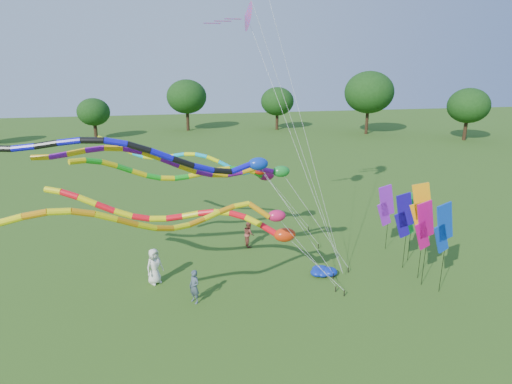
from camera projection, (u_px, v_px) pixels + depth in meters
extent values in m
plane|color=#2C5516|center=(323.00, 330.00, 17.71)|extent=(160.00, 160.00, 0.00)
cylinder|color=#382314|center=(467.00, 129.00, 63.61)|extent=(0.50, 0.50, 2.43)
ellipsoid|color=#14390F|center=(470.00, 107.00, 62.70)|extent=(5.12, 5.12, 4.36)
cylinder|color=#382314|center=(368.00, 120.00, 70.66)|extent=(0.50, 0.50, 3.02)
ellipsoid|color=#14390F|center=(369.00, 96.00, 69.52)|extent=(6.38, 6.38, 5.42)
cylinder|color=#382314|center=(276.00, 120.00, 73.12)|extent=(0.50, 0.50, 2.53)
ellipsoid|color=#14390F|center=(277.00, 100.00, 72.16)|extent=(5.35, 5.35, 4.54)
cylinder|color=#382314|center=(187.00, 119.00, 70.65)|extent=(0.50, 0.50, 3.41)
ellipsoid|color=#14390F|center=(186.00, 91.00, 69.35)|extent=(7.21, 7.21, 6.13)
cylinder|color=#382314|center=(94.00, 130.00, 63.11)|extent=(0.50, 0.50, 2.20)
ellipsoid|color=#14390F|center=(92.00, 110.00, 62.28)|extent=(4.64, 4.64, 3.94)
cylinder|color=black|center=(344.00, 293.00, 20.22)|extent=(0.05, 0.05, 0.30)
cylinder|color=silver|center=(315.00, 263.00, 19.90)|extent=(0.02, 0.02, 3.97)
ellipsoid|color=red|center=(285.00, 235.00, 19.62)|extent=(1.02, 0.66, 0.66)
cylinder|color=#F90D1A|center=(269.00, 230.00, 19.72)|extent=(0.30, 0.30, 0.86)
cylinder|color=yellow|center=(253.00, 221.00, 19.85)|extent=(0.30, 0.30, 0.83)
cylinder|color=#F90D1A|center=(238.00, 215.00, 19.99)|extent=(0.30, 0.30, 0.78)
cylinder|color=yellow|center=(222.00, 212.00, 20.11)|extent=(0.30, 0.30, 0.76)
cylinder|color=#F90D1A|center=(206.00, 213.00, 20.21)|extent=(0.30, 0.30, 0.76)
cylinder|color=yellow|center=(191.00, 215.00, 20.27)|extent=(0.30, 0.30, 0.77)
cylinder|color=#F90D1A|center=(175.00, 217.00, 20.26)|extent=(0.30, 0.30, 0.77)
cylinder|color=yellow|center=(158.00, 219.00, 20.18)|extent=(0.30, 0.30, 0.77)
cylinder|color=#F90D1A|center=(141.00, 218.00, 20.03)|extent=(0.30, 0.30, 0.80)
cylinder|color=yellow|center=(123.00, 214.00, 19.84)|extent=(0.30, 0.30, 0.83)
cylinder|color=#F90D1A|center=(105.00, 208.00, 19.64)|extent=(0.30, 0.30, 0.85)
cylinder|color=yellow|center=(87.00, 201.00, 19.47)|extent=(0.30, 0.30, 0.84)
cylinder|color=#F90D1A|center=(70.00, 195.00, 19.37)|extent=(0.30, 0.30, 0.79)
cylinder|color=yellow|center=(53.00, 191.00, 19.37)|extent=(0.30, 0.30, 0.76)
cylinder|color=black|center=(336.00, 289.00, 20.62)|extent=(0.05, 0.05, 0.30)
cylinder|color=silver|center=(308.00, 254.00, 19.24)|extent=(0.02, 0.02, 5.37)
ellipsoid|color=#D8184F|center=(277.00, 216.00, 17.90)|extent=(0.78, 0.50, 0.50)
cylinder|color=orange|center=(259.00, 210.00, 17.74)|extent=(0.23, 0.23, 1.02)
cylinder|color=yellow|center=(241.00, 205.00, 17.60)|extent=(0.23, 0.23, 0.68)
cylinder|color=orange|center=(226.00, 209.00, 17.32)|extent=(0.23, 0.23, 0.69)
cylinder|color=yellow|center=(211.00, 216.00, 16.99)|extent=(0.23, 0.23, 0.70)
cylinder|color=orange|center=(196.00, 222.00, 16.61)|extent=(0.23, 0.23, 0.70)
cylinder|color=yellow|center=(181.00, 227.00, 16.17)|extent=(0.23, 0.23, 0.71)
cylinder|color=orange|center=(164.00, 228.00, 15.67)|extent=(0.23, 0.23, 0.74)
cylinder|color=yellow|center=(146.00, 226.00, 15.13)|extent=(0.23, 0.23, 0.77)
cylinder|color=orange|center=(127.00, 222.00, 14.60)|extent=(0.23, 0.23, 0.78)
cylinder|color=yellow|center=(106.00, 217.00, 14.12)|extent=(0.23, 0.23, 0.76)
cylinder|color=orange|center=(83.00, 213.00, 13.70)|extent=(0.23, 0.23, 0.71)
cylinder|color=yellow|center=(59.00, 212.00, 13.39)|extent=(0.23, 0.23, 0.69)
cylinder|color=orange|center=(35.00, 214.00, 13.17)|extent=(0.23, 0.23, 0.70)
cylinder|color=yellow|center=(10.00, 220.00, 13.03)|extent=(0.23, 0.23, 0.72)
cylinder|color=black|center=(348.00, 270.00, 22.51)|extent=(0.05, 0.05, 0.30)
cylinder|color=silver|center=(317.00, 222.00, 21.23)|extent=(0.02, 0.02, 6.66)
ellipsoid|color=#178025|center=(281.00, 171.00, 19.99)|extent=(0.83, 0.53, 0.53)
cylinder|color=#730C8D|center=(265.00, 170.00, 20.02)|extent=(0.24, 0.24, 0.87)
cylinder|color=#EFAB0C|center=(249.00, 170.00, 20.00)|extent=(0.24, 0.24, 0.75)
cylinder|color=#730C8D|center=(234.00, 174.00, 19.70)|extent=(0.24, 0.24, 0.75)
cylinder|color=#EFAB0C|center=(219.00, 175.00, 19.35)|extent=(0.24, 0.24, 0.76)
cylinder|color=#730C8D|center=(204.00, 173.00, 18.95)|extent=(0.24, 0.24, 0.79)
cylinder|color=#EFAB0C|center=(187.00, 169.00, 18.53)|extent=(0.24, 0.24, 0.82)
cylinder|color=#730C8D|center=(170.00, 162.00, 18.13)|extent=(0.24, 0.24, 0.83)
cylinder|color=#EFAB0C|center=(151.00, 155.00, 17.79)|extent=(0.24, 0.24, 0.80)
cylinder|color=#730C8D|center=(133.00, 150.00, 17.54)|extent=(0.24, 0.24, 0.76)
cylinder|color=#EFAB0C|center=(114.00, 148.00, 17.39)|extent=(0.24, 0.24, 0.74)
cylinder|color=#730C8D|center=(95.00, 149.00, 17.34)|extent=(0.24, 0.24, 0.75)
cylinder|color=#EFAB0C|center=(77.00, 152.00, 17.35)|extent=(0.24, 0.24, 0.77)
cylinder|color=#730C8D|center=(59.00, 156.00, 17.40)|extent=(0.24, 0.24, 0.77)
cylinder|color=#EFAB0C|center=(41.00, 157.00, 17.43)|extent=(0.24, 0.24, 0.75)
cylinder|color=black|center=(333.00, 276.00, 21.87)|extent=(0.05, 0.05, 0.30)
cylinder|color=silver|center=(298.00, 222.00, 20.45)|extent=(0.02, 0.02, 7.22)
ellipsoid|color=#0C31AD|center=(258.00, 164.00, 19.06)|extent=(0.90, 0.58, 0.58)
cylinder|color=#0E0CC0|center=(241.00, 168.00, 18.93)|extent=(0.26, 0.26, 0.91)
cylinder|color=black|center=(222.00, 171.00, 18.66)|extent=(0.26, 0.26, 0.89)
cylinder|color=#0E0CC0|center=(203.00, 168.00, 18.20)|extent=(0.26, 0.26, 0.93)
cylinder|color=black|center=(183.00, 162.00, 17.74)|extent=(0.26, 0.26, 0.95)
cylinder|color=#0E0CC0|center=(162.00, 155.00, 17.31)|extent=(0.26, 0.26, 0.95)
cylinder|color=black|center=(139.00, 148.00, 16.95)|extent=(0.26, 0.26, 0.91)
cylinder|color=#0E0CC0|center=(116.00, 142.00, 16.69)|extent=(0.26, 0.26, 0.88)
cylinder|color=black|center=(93.00, 140.00, 16.52)|extent=(0.26, 0.26, 0.87)
cylinder|color=#0E0CC0|center=(69.00, 142.00, 16.45)|extent=(0.26, 0.26, 0.88)
cylinder|color=black|center=(46.00, 145.00, 16.43)|extent=(0.26, 0.26, 0.89)
cylinder|color=#0E0CC0|center=(23.00, 148.00, 16.42)|extent=(0.26, 0.26, 0.88)
cylinder|color=black|center=(0.00, 149.00, 16.37)|extent=(0.26, 0.26, 0.87)
cylinder|color=black|center=(318.00, 246.00, 25.42)|extent=(0.05, 0.05, 0.30)
cylinder|color=silver|center=(290.00, 208.00, 24.84)|extent=(0.02, 0.02, 5.64)
ellipsoid|color=red|center=(261.00, 171.00, 24.31)|extent=(0.78, 0.50, 0.50)
cylinder|color=#0CABD1|center=(248.00, 172.00, 24.18)|extent=(0.23, 0.23, 0.77)
cylinder|color=#DFE90C|center=(236.00, 171.00, 23.94)|extent=(0.23, 0.23, 0.76)
cylinder|color=#0CABD1|center=(225.00, 165.00, 23.81)|extent=(0.23, 0.23, 0.74)
cylinder|color=#DFE90C|center=(213.00, 159.00, 23.75)|extent=(0.23, 0.23, 0.70)
cylinder|color=#0CABD1|center=(201.00, 156.00, 23.80)|extent=(0.23, 0.23, 0.67)
cylinder|color=#DFE90C|center=(190.00, 154.00, 23.95)|extent=(0.23, 0.23, 0.67)
cylinder|color=#0CABD1|center=(179.00, 155.00, 24.17)|extent=(0.23, 0.23, 0.69)
cylinder|color=#DFE90C|center=(169.00, 157.00, 24.44)|extent=(0.23, 0.23, 0.70)
cylinder|color=#0CABD1|center=(159.00, 158.00, 24.70)|extent=(0.23, 0.23, 0.69)
cylinder|color=#DFE90C|center=(149.00, 158.00, 24.90)|extent=(0.23, 0.23, 0.67)
cylinder|color=#0CABD1|center=(138.00, 155.00, 25.03)|extent=(0.23, 0.23, 0.68)
cylinder|color=#DFE90C|center=(127.00, 151.00, 25.06)|extent=(0.23, 0.23, 0.72)
cylinder|color=#0CABD1|center=(116.00, 145.00, 24.99)|extent=(0.23, 0.23, 0.74)
cylinder|color=#DFE90C|center=(104.00, 140.00, 24.86)|extent=(0.23, 0.23, 0.74)
cylinder|color=black|center=(309.00, 229.00, 28.09)|extent=(0.05, 0.05, 0.30)
cylinder|color=silver|center=(288.00, 202.00, 26.73)|extent=(0.02, 0.02, 5.11)
ellipsoid|color=#950D5A|center=(266.00, 175.00, 25.41)|extent=(1.00, 0.64, 0.64)
cylinder|color=#149D18|center=(258.00, 174.00, 24.78)|extent=(0.29, 0.29, 1.02)
cylinder|color=#D5BE0B|center=(248.00, 171.00, 24.14)|extent=(0.29, 0.29, 0.78)
cylinder|color=#149D18|center=(236.00, 169.00, 23.83)|extent=(0.29, 0.29, 0.75)
cylinder|color=#D5BE0B|center=(223.00, 169.00, 23.60)|extent=(0.29, 0.29, 0.76)
cylinder|color=#149D18|center=(209.00, 172.00, 23.44)|extent=(0.29, 0.29, 0.77)
cylinder|color=#D5BE0B|center=(196.00, 175.00, 23.30)|extent=(0.29, 0.29, 0.77)
cylinder|color=#149D18|center=(182.00, 177.00, 23.13)|extent=(0.29, 0.29, 0.76)
cylinder|color=#D5BE0B|center=(168.00, 178.00, 22.91)|extent=(0.29, 0.29, 0.75)
cylinder|color=#149D18|center=(153.00, 177.00, 22.60)|extent=(0.29, 0.29, 0.77)
cylinder|color=#D5BE0B|center=(139.00, 173.00, 22.19)|extent=(0.29, 0.29, 0.81)
cylinder|color=#149D18|center=(124.00, 168.00, 21.71)|extent=(0.29, 0.29, 0.83)
cylinder|color=#D5BE0B|center=(109.00, 164.00, 21.18)|extent=(0.29, 0.29, 0.81)
cylinder|color=#149D18|center=(93.00, 161.00, 20.64)|extent=(0.29, 0.29, 0.78)
cylinder|color=#D5BE0B|center=(77.00, 161.00, 20.11)|extent=(0.29, 0.29, 0.76)
cylinder|color=black|center=(343.00, 276.00, 21.89)|extent=(0.04, 0.04, 0.30)
cylinder|color=silver|center=(297.00, 104.00, 20.37)|extent=(0.01, 0.01, 17.73)
cylinder|color=black|center=(343.00, 276.00, 21.89)|extent=(0.04, 0.04, 0.30)
cylinder|color=silver|center=(275.00, 69.00, 18.45)|extent=(0.01, 0.01, 21.38)
cylinder|color=black|center=(343.00, 276.00, 21.89)|extent=(0.04, 0.04, 0.30)
cylinder|color=silver|center=(294.00, 144.00, 21.96)|extent=(0.01, 0.01, 14.16)
cone|color=purple|center=(247.00, 16.00, 22.08)|extent=(1.42, 1.55, 1.69)
cube|color=purple|center=(233.00, 19.00, 21.99)|extent=(0.90, 0.12, 0.04)
cube|color=purple|center=(223.00, 21.00, 21.92)|extent=(0.90, 0.12, 0.04)
cube|color=purple|center=(212.00, 23.00, 21.85)|extent=(0.90, 0.12, 0.04)
cylinder|color=black|center=(423.00, 235.00, 21.30)|extent=(0.02, 0.02, 4.75)
cube|color=#FF9B0D|center=(422.00, 201.00, 20.80)|extent=(1.13, 0.39, 1.93)
cube|color=#FF9B0D|center=(419.00, 217.00, 21.04)|extent=(0.99, 0.35, 1.51)
cylinder|color=black|center=(406.00, 234.00, 22.50)|extent=(0.02, 0.02, 3.92)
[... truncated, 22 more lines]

